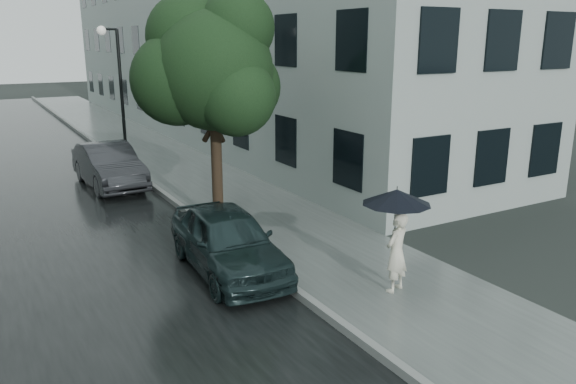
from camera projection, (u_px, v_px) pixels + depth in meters
ground at (356, 274)px, 11.45m from camera, size 120.00×120.00×0.00m
sidewalk at (175, 164)px, 21.61m from camera, size 3.50×60.00×0.01m
kerb_near at (127, 167)px, 20.71m from camera, size 0.15×60.00×0.15m
asphalt_road at (24, 180)px, 19.05m from camera, size 6.85×60.00×0.00m
building_near at (219, 42)px, 29.22m from camera, size 7.02×36.00×9.00m
pedestrian at (396, 252)px, 10.49m from camera, size 0.66×0.54×1.54m
umbrella at (397, 197)px, 10.24m from camera, size 1.33×1.33×1.10m
street_tree at (212, 69)px, 13.68m from camera, size 3.81×3.47×5.80m
lamp_post at (117, 88)px, 20.34m from camera, size 0.84×0.37×5.09m
car_near at (228, 240)px, 11.42m from camera, size 1.81×4.00×1.33m
car_far at (109, 165)px, 18.13m from camera, size 1.63×4.24×1.38m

